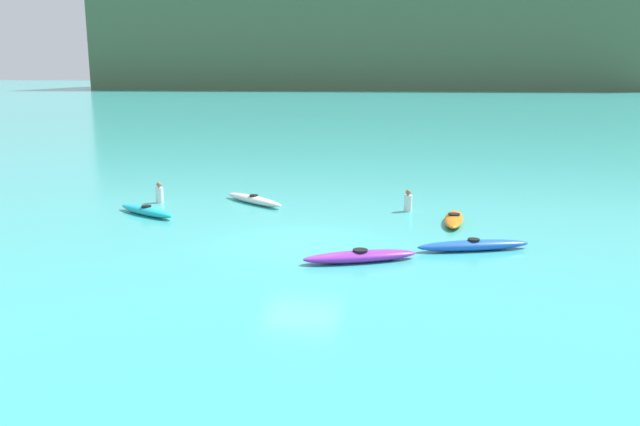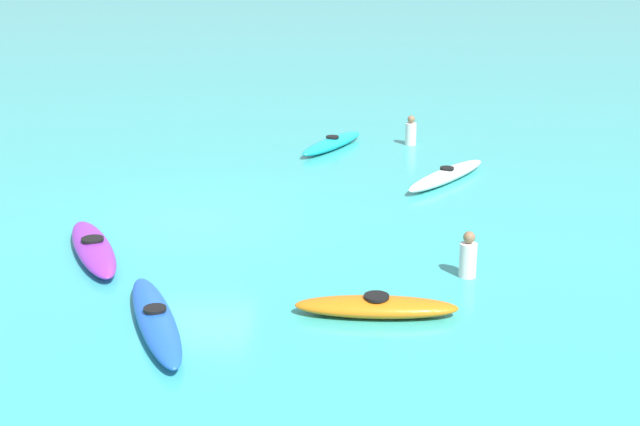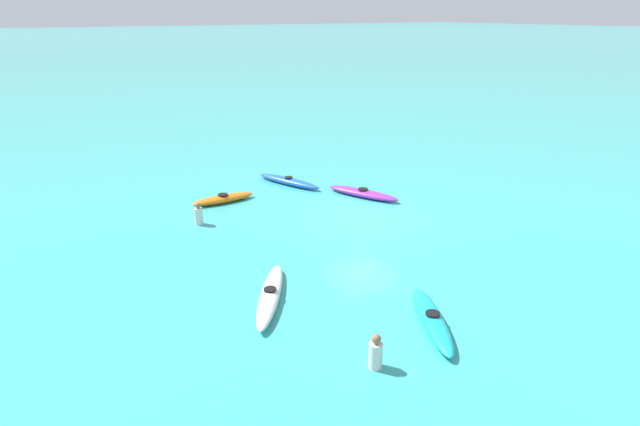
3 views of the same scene
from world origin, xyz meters
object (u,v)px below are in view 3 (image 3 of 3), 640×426
person_near_shore (198,215)px  kayak_blue (289,181)px  kayak_orange (223,199)px  kayak_white (270,295)px  person_by_kayaks (376,353)px  kayak_cyan (432,320)px  kayak_purple (363,193)px

person_near_shore → kayak_blue: bearing=-65.3°
kayak_orange → person_near_shore: 2.50m
kayak_white → person_near_shore: person_near_shore is taller
kayak_white → kayak_blue: bearing=-32.0°
person_by_kayaks → person_near_shore: bearing=2.4°
kayak_white → person_by_kayaks: person_by_kayaks is taller
kayak_cyan → kayak_blue: bearing=-11.8°
kayak_white → kayak_orange: bearing=-13.5°
kayak_orange → person_by_kayaks: person_by_kayaks is taller
kayak_orange → person_by_kayaks: size_ratio=3.10×
kayak_purple → kayak_white: size_ratio=1.04×
kayak_orange → person_near_shore: bearing=136.2°
kayak_white → person_near_shore: size_ratio=3.68×
kayak_cyan → person_near_shore: person_near_shore is taller
kayak_cyan → kayak_orange: bearing=5.0°
kayak_orange → kayak_white: same height
kayak_orange → kayak_cyan: size_ratio=0.89×
kayak_cyan → kayak_white: size_ratio=0.95×
kayak_blue → kayak_white: bearing=148.0°
kayak_purple → kayak_cyan: (-8.97, 4.48, -0.00)m
person_by_kayaks → kayak_blue: bearing=-20.8°
kayak_cyan → person_near_shore: size_ratio=3.50×
kayak_purple → kayak_blue: size_ratio=0.95×
kayak_white → person_near_shore: 6.44m
kayak_orange → person_near_shore: person_near_shore is taller
kayak_orange → person_by_kayaks: (-12.14, 1.29, 0.22)m
kayak_orange → kayak_blue: (0.63, -3.56, -0.00)m
kayak_white → person_near_shore: (6.43, -0.25, 0.22)m
kayak_purple → person_by_kayaks: person_by_kayaks is taller
person_near_shore → person_by_kayaks: 10.35m
kayak_cyan → kayak_white: (3.36, 2.98, -0.00)m
kayak_white → person_by_kayaks: size_ratio=3.68×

